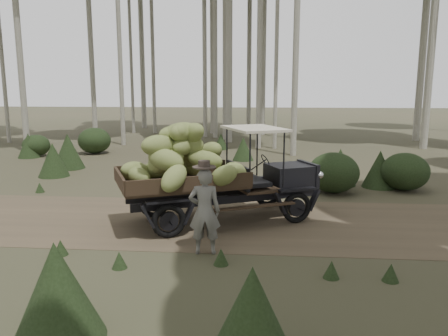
% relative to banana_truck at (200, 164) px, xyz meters
% --- Properties ---
extents(ground, '(120.00, 120.00, 0.00)m').
position_rel_banana_truck_xyz_m(ground, '(-1.88, 0.12, -1.39)').
color(ground, '#473D2B').
rests_on(ground, ground).
extents(dirt_track, '(70.00, 4.00, 0.01)m').
position_rel_banana_truck_xyz_m(dirt_track, '(-1.88, 0.12, -1.39)').
color(dirt_track, brown).
rests_on(dirt_track, ground).
extents(banana_truck, '(4.90, 3.43, 2.42)m').
position_rel_banana_truck_xyz_m(banana_truck, '(0.00, 0.00, 0.00)').
color(banana_truck, black).
rests_on(banana_truck, ground).
extents(farmer, '(0.63, 0.48, 1.78)m').
position_rel_banana_truck_xyz_m(farmer, '(0.33, -1.85, -0.55)').
color(farmer, '#62605A').
rests_on(farmer, ground).
extents(undergrowth, '(20.17, 23.88, 1.35)m').
position_rel_banana_truck_xyz_m(undergrowth, '(-1.77, 1.91, -0.83)').
color(undergrowth, '#233319').
rests_on(undergrowth, ground).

